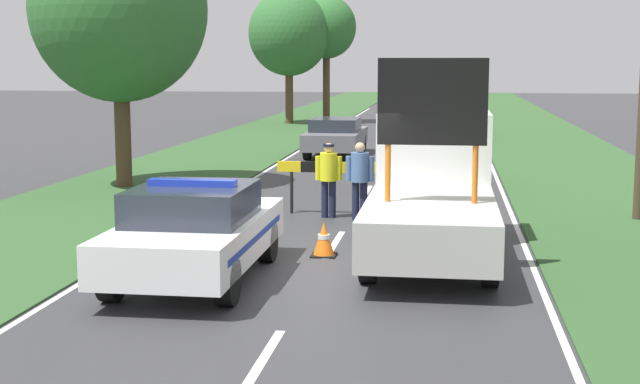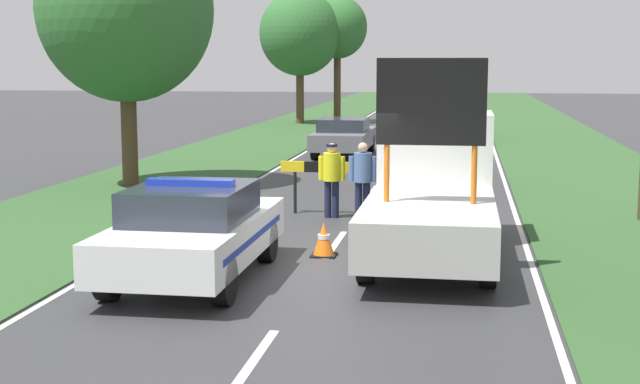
{
  "view_description": "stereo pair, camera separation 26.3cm",
  "coord_description": "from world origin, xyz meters",
  "px_view_note": "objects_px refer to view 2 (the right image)",
  "views": [
    {
      "loc": [
        1.98,
        -13.68,
        3.3
      ],
      "look_at": [
        -0.13,
        1.07,
        1.1
      ],
      "focal_mm": 50.0,
      "sensor_mm": 36.0,
      "label": 1
    },
    {
      "loc": [
        2.24,
        -13.64,
        3.3
      ],
      "look_at": [
        -0.13,
        1.07,
        1.1
      ],
      "focal_mm": 50.0,
      "sensor_mm": 36.0,
      "label": 2
    }
  ],
  "objects_px": {
    "work_truck": "(433,190)",
    "roadside_tree_near_left": "(337,28)",
    "pedestrian_civilian": "(363,175)",
    "queued_car_wagon_maroon": "(434,158)",
    "queued_car_suv_grey": "(344,136)",
    "roadside_tree_near_right": "(125,10)",
    "roadside_tree_mid_right": "(300,34)",
    "queued_car_hatch_blue": "(457,122)",
    "traffic_cone_near_truck": "(324,239)",
    "traffic_cone_near_police": "(197,214)",
    "traffic_cone_centre_front": "(231,197)",
    "road_barrier": "(352,171)",
    "police_officer": "(332,173)",
    "police_car": "(194,231)"
  },
  "relations": [
    {
      "from": "queued_car_hatch_blue",
      "to": "roadside_tree_near_right",
      "type": "relative_size",
      "value": 0.59
    },
    {
      "from": "queued_car_suv_grey",
      "to": "roadside_tree_near_right",
      "type": "relative_size",
      "value": 0.65
    },
    {
      "from": "police_car",
      "to": "traffic_cone_centre_front",
      "type": "relative_size",
      "value": 6.27
    },
    {
      "from": "traffic_cone_centre_front",
      "to": "queued_car_hatch_blue",
      "type": "height_order",
      "value": "queued_car_hatch_blue"
    },
    {
      "from": "police_officer",
      "to": "roadside_tree_near_left",
      "type": "relative_size",
      "value": 0.24
    },
    {
      "from": "traffic_cone_near_police",
      "to": "traffic_cone_centre_front",
      "type": "bearing_deg",
      "value": 86.03
    },
    {
      "from": "traffic_cone_near_truck",
      "to": "roadside_tree_near_left",
      "type": "relative_size",
      "value": 0.09
    },
    {
      "from": "traffic_cone_centre_front",
      "to": "pedestrian_civilian",
      "type": "bearing_deg",
      "value": -8.56
    },
    {
      "from": "traffic_cone_near_police",
      "to": "traffic_cone_near_truck",
      "type": "relative_size",
      "value": 1.17
    },
    {
      "from": "traffic_cone_centre_front",
      "to": "roadside_tree_near_left",
      "type": "relative_size",
      "value": 0.11
    },
    {
      "from": "road_barrier",
      "to": "queued_car_hatch_blue",
      "type": "distance_m",
      "value": 19.28
    },
    {
      "from": "police_car",
      "to": "pedestrian_civilian",
      "type": "relative_size",
      "value": 2.74
    },
    {
      "from": "police_officer",
      "to": "roadside_tree_near_right",
      "type": "distance_m",
      "value": 7.95
    },
    {
      "from": "queued_car_suv_grey",
      "to": "roadside_tree_mid_right",
      "type": "height_order",
      "value": "roadside_tree_mid_right"
    },
    {
      "from": "police_car",
      "to": "work_truck",
      "type": "bearing_deg",
      "value": 36.53
    },
    {
      "from": "pedestrian_civilian",
      "to": "traffic_cone_near_police",
      "type": "bearing_deg",
      "value": -140.81
    },
    {
      "from": "work_truck",
      "to": "traffic_cone_centre_front",
      "type": "bearing_deg",
      "value": -35.06
    },
    {
      "from": "pedestrian_civilian",
      "to": "queued_car_suv_grey",
      "type": "height_order",
      "value": "pedestrian_civilian"
    },
    {
      "from": "work_truck",
      "to": "roadside_tree_near_left",
      "type": "distance_m",
      "value": 32.85
    },
    {
      "from": "queued_car_hatch_blue",
      "to": "roadside_tree_near_left",
      "type": "distance_m",
      "value": 12.06
    },
    {
      "from": "roadside_tree_near_left",
      "to": "roadside_tree_mid_right",
      "type": "xyz_separation_m",
      "value": [
        -1.81,
        -1.15,
        -0.31
      ]
    },
    {
      "from": "traffic_cone_near_truck",
      "to": "roadside_tree_near_left",
      "type": "distance_m",
      "value": 33.23
    },
    {
      "from": "traffic_cone_near_truck",
      "to": "roadside_tree_near_right",
      "type": "distance_m",
      "value": 10.78
    },
    {
      "from": "road_barrier",
      "to": "traffic_cone_near_police",
      "type": "xyz_separation_m",
      "value": [
        -2.75,
        -2.34,
        -0.61
      ]
    },
    {
      "from": "road_barrier",
      "to": "police_officer",
      "type": "bearing_deg",
      "value": -129.79
    },
    {
      "from": "work_truck",
      "to": "traffic_cone_near_truck",
      "type": "relative_size",
      "value": 9.62
    },
    {
      "from": "pedestrian_civilian",
      "to": "queued_car_wagon_maroon",
      "type": "xyz_separation_m",
      "value": [
        1.29,
        5.39,
        -0.22
      ]
    },
    {
      "from": "traffic_cone_near_police",
      "to": "work_truck",
      "type": "bearing_deg",
      "value": -15.15
    },
    {
      "from": "road_barrier",
      "to": "roadside_tree_near_right",
      "type": "height_order",
      "value": "roadside_tree_near_right"
    },
    {
      "from": "road_barrier",
      "to": "roadside_tree_mid_right",
      "type": "xyz_separation_m",
      "value": [
        -6.14,
        27.28,
        3.74
      ]
    },
    {
      "from": "queued_car_suv_grey",
      "to": "traffic_cone_near_police",
      "type": "bearing_deg",
      "value": 86.02
    },
    {
      "from": "roadside_tree_near_right",
      "to": "roadside_tree_mid_right",
      "type": "relative_size",
      "value": 1.01
    },
    {
      "from": "police_car",
      "to": "queued_car_wagon_maroon",
      "type": "distance_m",
      "value": 11.26
    },
    {
      "from": "traffic_cone_near_truck",
      "to": "queued_car_suv_grey",
      "type": "height_order",
      "value": "queued_car_suv_grey"
    },
    {
      "from": "traffic_cone_near_truck",
      "to": "queued_car_wagon_maroon",
      "type": "height_order",
      "value": "queued_car_wagon_maroon"
    },
    {
      "from": "roadside_tree_near_right",
      "to": "traffic_cone_near_truck",
      "type": "bearing_deg",
      "value": -49.95
    },
    {
      "from": "queued_car_suv_grey",
      "to": "road_barrier",
      "type": "bearing_deg",
      "value": 98.38
    },
    {
      "from": "police_car",
      "to": "traffic_cone_near_truck",
      "type": "relative_size",
      "value": 7.62
    },
    {
      "from": "police_officer",
      "to": "roadside_tree_mid_right",
      "type": "xyz_separation_m",
      "value": [
        -5.77,
        27.7,
        3.75
      ]
    },
    {
      "from": "work_truck",
      "to": "roadside_tree_mid_right",
      "type": "height_order",
      "value": "roadside_tree_mid_right"
    },
    {
      "from": "work_truck",
      "to": "pedestrian_civilian",
      "type": "height_order",
      "value": "work_truck"
    },
    {
      "from": "police_officer",
      "to": "roadside_tree_near_left",
      "type": "xyz_separation_m",
      "value": [
        -3.96,
        28.86,
        4.06
      ]
    },
    {
      "from": "traffic_cone_near_police",
      "to": "road_barrier",
      "type": "bearing_deg",
      "value": 40.48
    },
    {
      "from": "traffic_cone_near_police",
      "to": "queued_car_wagon_maroon",
      "type": "relative_size",
      "value": 0.15
    },
    {
      "from": "police_car",
      "to": "roadside_tree_mid_right",
      "type": "bearing_deg",
      "value": 98.77
    },
    {
      "from": "police_car",
      "to": "traffic_cone_near_police",
      "type": "height_order",
      "value": "police_car"
    },
    {
      "from": "work_truck",
      "to": "traffic_cone_near_police",
      "type": "bearing_deg",
      "value": -13.39
    },
    {
      "from": "queued_car_suv_grey",
      "to": "roadside_tree_near_right",
      "type": "distance_m",
      "value": 10.42
    },
    {
      "from": "traffic_cone_near_truck",
      "to": "queued_car_suv_grey",
      "type": "bearing_deg",
      "value": 96.4
    },
    {
      "from": "queued_car_hatch_blue",
      "to": "roadside_tree_near_left",
      "type": "height_order",
      "value": "roadside_tree_near_left"
    }
  ]
}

